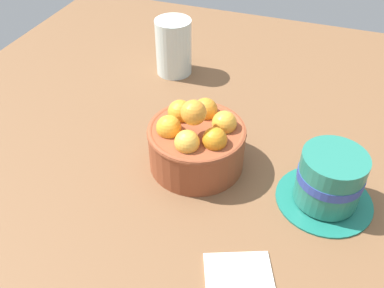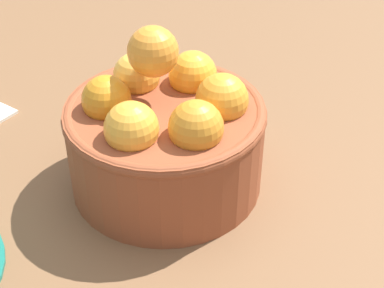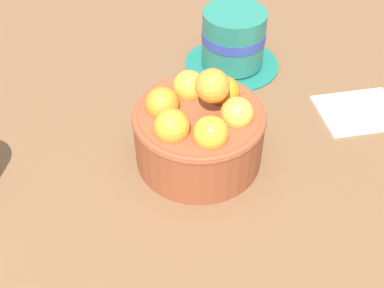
# 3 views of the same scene
# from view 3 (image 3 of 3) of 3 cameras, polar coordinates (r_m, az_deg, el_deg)

# --- Properties ---
(ground_plane) EXTENTS (1.17, 1.08, 0.05)m
(ground_plane) POSITION_cam_3_polar(r_m,az_deg,el_deg) (0.59, 0.76, -3.19)
(ground_plane) COLOR brown
(terracotta_bowl) EXTENTS (0.15, 0.15, 0.13)m
(terracotta_bowl) POSITION_cam_3_polar(r_m,az_deg,el_deg) (0.54, 0.83, 1.78)
(terracotta_bowl) COLOR brown
(terracotta_bowl) RESTS_ON ground_plane
(coffee_cup) EXTENTS (0.14, 0.14, 0.09)m
(coffee_cup) POSITION_cam_3_polar(r_m,az_deg,el_deg) (0.70, 4.91, 12.07)
(coffee_cup) COLOR #1A6C5C
(coffee_cup) RESTS_ON ground_plane
(folded_napkin) EXTENTS (0.13, 0.12, 0.01)m
(folded_napkin) POSITION_cam_3_polar(r_m,az_deg,el_deg) (0.67, 19.21, 3.75)
(folded_napkin) COLOR white
(folded_napkin) RESTS_ON ground_plane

